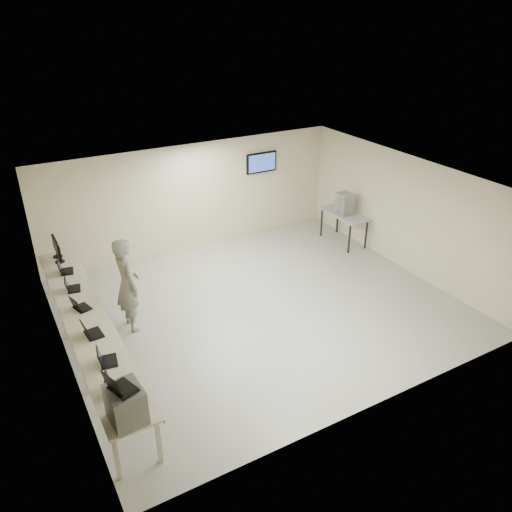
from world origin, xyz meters
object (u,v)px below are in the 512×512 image
soldier (128,284)px  side_table (344,216)px  workbench (87,321)px  equipment_box (126,405)px

soldier → side_table: size_ratio=1.38×
workbench → side_table: size_ratio=4.21×
equipment_box → side_table: bearing=27.3°
workbench → side_table: 7.39m
workbench → soldier: (0.95, 0.65, 0.16)m
workbench → soldier: soldier is taller
equipment_box → workbench: bearing=84.3°
soldier → workbench: bearing=121.2°
equipment_box → soldier: bearing=69.1°
side_table → equipment_box: bearing=-148.3°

